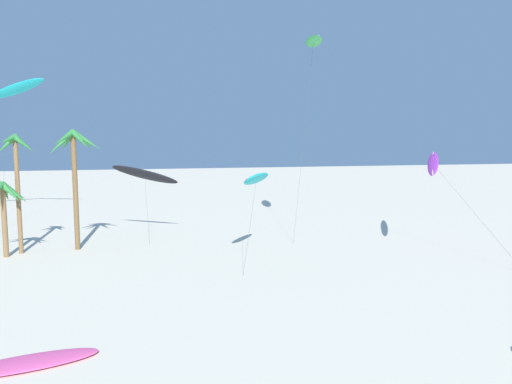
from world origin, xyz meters
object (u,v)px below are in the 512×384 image
palm_tree_2 (16,157)px  palm_tree_4 (74,155)px  flying_kite_0 (17,89)px  flying_kite_5 (313,42)px  palm_tree_3 (3,197)px  grounded_kite_0 (26,363)px  flying_kite_3 (256,179)px  flying_kite_1 (145,174)px  flying_kite_2 (433,163)px

palm_tree_2 → palm_tree_4: 4.55m
flying_kite_0 → palm_tree_2: bearing=-77.9°
palm_tree_4 → flying_kite_5: 24.61m
palm_tree_3 → palm_tree_4: 6.53m
palm_tree_4 → grounded_kite_0: (0.69, -22.35, -8.21)m
flying_kite_3 → flying_kite_5: size_ratio=0.37×
palm_tree_3 → flying_kite_5: (27.55, 2.65, 14.03)m
flying_kite_0 → flying_kite_5: size_ratio=0.87×
palm_tree_3 → flying_kite_1: 13.24m
flying_kite_2 → flying_kite_3: size_ratio=1.75×
flying_kite_1 → grounded_kite_0: size_ratio=1.21×
palm_tree_3 → flying_kite_1: (11.31, 6.79, 1.12)m
palm_tree_3 → flying_kite_2: size_ratio=0.49×
flying_kite_5 → grounded_kite_0: size_ratio=3.15×
palm_tree_3 → flying_kite_0: flying_kite_0 is taller
palm_tree_2 → flying_kite_0: (-4.03, 18.72, 7.38)m
palm_tree_4 → flying_kite_2: (30.81, -6.23, -0.75)m
flying_kite_5 → grounded_kite_0: 37.02m
flying_kite_0 → grounded_kite_0: 44.49m
palm_tree_3 → flying_kite_2: 36.64m
palm_tree_2 → flying_kite_2: (35.35, -5.85, -0.59)m
flying_kite_0 → flying_kite_2: size_ratio=1.34×
palm_tree_2 → palm_tree_3: (-0.89, -1.10, -3.16)m
palm_tree_3 → palm_tree_4: (5.43, 1.48, 3.32)m
palm_tree_3 → palm_tree_4: size_ratio=0.60×
palm_tree_2 → grounded_kite_0: size_ratio=1.63×
grounded_kite_0 → flying_kite_2: bearing=28.2°
palm_tree_4 → flying_kite_2: palm_tree_4 is taller
palm_tree_3 → flying_kite_5: bearing=5.5°
palm_tree_3 → flying_kite_3: (19.98, -5.48, 1.56)m
palm_tree_4 → flying_kite_1: size_ratio=1.40×
palm_tree_2 → palm_tree_4: bearing=4.8°
flying_kite_1 → flying_kite_2: bearing=-24.8°
palm_tree_4 → grounded_kite_0: bearing=-88.2°
palm_tree_3 → flying_kite_0: size_ratio=0.37×
grounded_kite_0 → flying_kite_1: bearing=79.4°
palm_tree_4 → palm_tree_2: bearing=-175.2°
palm_tree_4 → flying_kite_0: size_ratio=0.62×
palm_tree_2 → flying_kite_5: bearing=3.3°
palm_tree_4 → flying_kite_1: bearing=42.0°
palm_tree_3 → flying_kite_5: size_ratio=0.32×
flying_kite_1 → grounded_kite_0: 28.77m
flying_kite_5 → palm_tree_4: bearing=-177.0°
palm_tree_2 → flying_kite_1: size_ratio=1.34×
palm_tree_4 → flying_kite_0: bearing=115.0°
flying_kite_1 → flying_kite_0: bearing=137.9°
flying_kite_2 → flying_kite_5: bearing=139.6°
flying_kite_3 → palm_tree_3: bearing=164.7°
palm_tree_3 → flying_kite_3: size_ratio=0.87×
flying_kite_5 → grounded_kite_0: (-21.43, -23.52, -18.92)m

